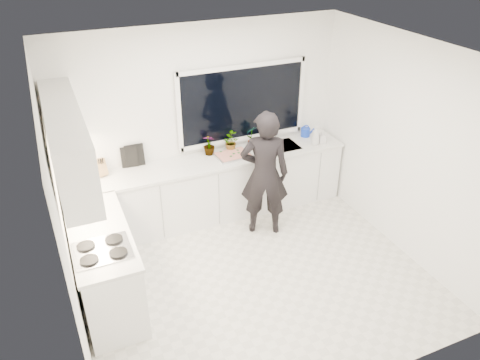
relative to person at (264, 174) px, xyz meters
name	(u,v)px	position (x,y,z in m)	size (l,w,h in m)	color
floor	(254,277)	(-0.53, -0.85, -0.89)	(4.00, 3.50, 0.02)	beige
wall_back	(202,122)	(-0.53, 0.91, 0.47)	(4.00, 0.02, 2.70)	white
wall_left	(60,223)	(-2.54, -0.85, 0.47)	(0.02, 3.50, 2.70)	white
wall_right	(404,148)	(1.48, -0.85, 0.47)	(0.02, 3.50, 2.70)	white
ceiling	(258,54)	(-0.53, -0.85, 1.83)	(4.00, 3.50, 0.02)	white
window	(243,103)	(0.07, 0.88, 0.67)	(1.80, 0.02, 1.00)	black
base_cabinets_back	(212,190)	(-0.53, 0.60, -0.44)	(3.92, 0.58, 0.88)	white
base_cabinets_left	(105,267)	(-2.20, -0.50, -0.44)	(0.58, 1.60, 0.88)	white
countertop_back	(211,161)	(-0.53, 0.59, 0.02)	(3.94, 0.62, 0.04)	silver
countertop_left	(99,233)	(-2.20, -0.50, 0.02)	(0.62, 1.60, 0.04)	silver
upper_cabinets	(67,141)	(-2.32, -0.15, 0.97)	(0.34, 2.10, 0.70)	white
sink	(278,150)	(0.52, 0.60, -0.01)	(0.58, 0.42, 0.14)	silver
faucet	(272,134)	(0.52, 0.80, 0.15)	(0.03, 0.03, 0.22)	silver
stovetop	(102,250)	(-2.22, -0.85, 0.05)	(0.56, 0.48, 0.03)	black
person	(264,174)	(0.00, 0.00, 0.00)	(0.64, 0.42, 1.76)	black
pizza_tray	(233,155)	(-0.21, 0.57, 0.05)	(0.48, 0.35, 0.03)	#B0AFB4
pizza	(233,154)	(-0.21, 0.57, 0.07)	(0.43, 0.31, 0.01)	red
watering_can	(305,132)	(1.06, 0.76, 0.10)	(0.14, 0.14, 0.13)	#1439C4
paper_towel_roll	(67,174)	(-2.38, 0.70, 0.17)	(0.11, 0.11, 0.26)	white
knife_block	(101,168)	(-1.97, 0.74, 0.15)	(0.13, 0.10, 0.22)	olive
utensil_crock	(86,205)	(-2.26, -0.05, 0.12)	(0.13, 0.13, 0.16)	silver
picture_frame_large	(129,157)	(-1.58, 0.84, 0.18)	(0.22, 0.02, 0.28)	black
picture_frame_small	(135,155)	(-1.51, 0.84, 0.19)	(0.25, 0.02, 0.30)	black
herb_plants	(235,141)	(-0.10, 0.76, 0.18)	(1.12, 0.27, 0.32)	#26662D
soap_bottles	(318,136)	(1.08, 0.45, 0.17)	(0.26, 0.16, 0.29)	#D8BF66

